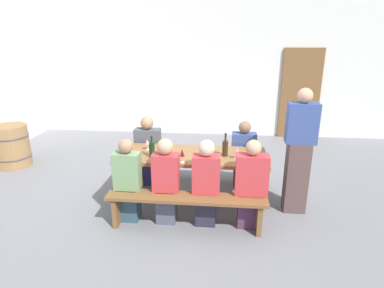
{
  "coord_description": "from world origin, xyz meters",
  "views": [
    {
      "loc": [
        0.43,
        -4.26,
        2.33
      ],
      "look_at": [
        0.0,
        0.0,
        0.9
      ],
      "focal_mm": 30.09,
      "sensor_mm": 36.0,
      "label": 1
    }
  ],
  "objects_px": {
    "bench_far": "(196,162)",
    "seated_guest_far_0": "(148,153)",
    "wine_bottle_0": "(225,148)",
    "seated_guest_near_1": "(166,183)",
    "wine_bottle_2": "(253,153)",
    "seated_guest_near_3": "(251,187)",
    "standing_host": "(299,154)",
    "bench_near": "(186,203)",
    "tasting_table": "(192,159)",
    "wine_glass_1": "(182,153)",
    "wine_bottle_1": "(152,149)",
    "wine_glass_2": "(147,142)",
    "seated_guest_far_1": "(243,157)",
    "wine_barrel": "(12,146)",
    "wooden_door": "(300,94)",
    "wine_glass_3": "(237,150)",
    "wine_glass_0": "(129,146)",
    "seated_guest_near_2": "(206,185)",
    "seated_guest_near_0": "(128,182)"
  },
  "relations": [
    {
      "from": "bench_far",
      "to": "seated_guest_far_0",
      "type": "distance_m",
      "value": 0.81
    },
    {
      "from": "wine_bottle_0",
      "to": "seated_guest_near_1",
      "type": "xyz_separation_m",
      "value": [
        -0.74,
        -0.53,
        -0.32
      ]
    },
    {
      "from": "wine_bottle_2",
      "to": "seated_guest_near_3",
      "type": "distance_m",
      "value": 0.48
    },
    {
      "from": "bench_far",
      "to": "standing_host",
      "type": "xyz_separation_m",
      "value": [
        1.45,
        -0.8,
        0.48
      ]
    },
    {
      "from": "bench_near",
      "to": "seated_guest_far_0",
      "type": "xyz_separation_m",
      "value": [
        -0.77,
        1.26,
        0.19
      ]
    },
    {
      "from": "tasting_table",
      "to": "seated_guest_far_0",
      "type": "distance_m",
      "value": 0.96
    },
    {
      "from": "wine_bottle_2",
      "to": "seated_guest_near_1",
      "type": "distance_m",
      "value": 1.21
    },
    {
      "from": "seated_guest_far_0",
      "to": "bench_far",
      "type": "bearing_deg",
      "value": 101.01
    },
    {
      "from": "wine_glass_1",
      "to": "seated_guest_far_0",
      "type": "height_order",
      "value": "seated_guest_far_0"
    },
    {
      "from": "wine_bottle_1",
      "to": "wine_glass_2",
      "type": "height_order",
      "value": "wine_bottle_1"
    },
    {
      "from": "tasting_table",
      "to": "wine_bottle_1",
      "type": "bearing_deg",
      "value": -161.46
    },
    {
      "from": "wine_bottle_2",
      "to": "wine_glass_1",
      "type": "relative_size",
      "value": 1.74
    },
    {
      "from": "tasting_table",
      "to": "seated_guest_far_0",
      "type": "relative_size",
      "value": 1.84
    },
    {
      "from": "bench_near",
      "to": "seated_guest_far_1",
      "type": "relative_size",
      "value": 1.81
    },
    {
      "from": "wine_bottle_0",
      "to": "wine_barrel",
      "type": "bearing_deg",
      "value": 164.64
    },
    {
      "from": "wine_glass_1",
      "to": "seated_guest_near_1",
      "type": "relative_size",
      "value": 0.16
    },
    {
      "from": "tasting_table",
      "to": "seated_guest_near_3",
      "type": "bearing_deg",
      "value": -34.79
    },
    {
      "from": "wooden_door",
      "to": "wine_bottle_1",
      "type": "height_order",
      "value": "wooden_door"
    },
    {
      "from": "tasting_table",
      "to": "wine_bottle_1",
      "type": "xyz_separation_m",
      "value": [
        -0.53,
        -0.18,
        0.19
      ]
    },
    {
      "from": "wine_glass_3",
      "to": "wine_glass_0",
      "type": "bearing_deg",
      "value": 177.62
    },
    {
      "from": "wine_bottle_1",
      "to": "wine_glass_2",
      "type": "relative_size",
      "value": 1.9
    },
    {
      "from": "wine_glass_1",
      "to": "seated_guest_near_2",
      "type": "xyz_separation_m",
      "value": [
        0.33,
        -0.23,
        -0.33
      ]
    },
    {
      "from": "seated_guest_near_1",
      "to": "wine_bottle_2",
      "type": "bearing_deg",
      "value": -72.89
    },
    {
      "from": "wine_bottle_0",
      "to": "wine_glass_1",
      "type": "xyz_separation_m",
      "value": [
        -0.56,
        -0.3,
        0.01
      ]
    },
    {
      "from": "seated_guest_far_0",
      "to": "seated_guest_far_1",
      "type": "distance_m",
      "value": 1.53
    },
    {
      "from": "bench_near",
      "to": "seated_guest_far_1",
      "type": "distance_m",
      "value": 1.48
    },
    {
      "from": "seated_guest_far_1",
      "to": "wine_barrel",
      "type": "relative_size",
      "value": 1.41
    },
    {
      "from": "wine_bottle_0",
      "to": "wine_bottle_2",
      "type": "height_order",
      "value": "wine_bottle_0"
    },
    {
      "from": "standing_host",
      "to": "seated_guest_near_2",
      "type": "bearing_deg",
      "value": 20.76
    },
    {
      "from": "bench_near",
      "to": "wine_glass_3",
      "type": "xyz_separation_m",
      "value": [
        0.62,
        0.58,
        0.51
      ]
    },
    {
      "from": "seated_guest_near_1",
      "to": "standing_host",
      "type": "relative_size",
      "value": 0.66
    },
    {
      "from": "bench_far",
      "to": "wine_glass_1",
      "type": "relative_size",
      "value": 10.87
    },
    {
      "from": "wine_glass_3",
      "to": "seated_guest_near_3",
      "type": "xyz_separation_m",
      "value": [
        0.18,
        -0.43,
        -0.32
      ]
    },
    {
      "from": "wine_glass_2",
      "to": "wine_glass_3",
      "type": "bearing_deg",
      "value": -10.51
    },
    {
      "from": "wine_bottle_1",
      "to": "seated_guest_far_1",
      "type": "xyz_separation_m",
      "value": [
        1.29,
        0.73,
        -0.34
      ]
    },
    {
      "from": "wine_glass_1",
      "to": "seated_guest_near_2",
      "type": "bearing_deg",
      "value": -34.3
    },
    {
      "from": "wooden_door",
      "to": "wine_glass_3",
      "type": "bearing_deg",
      "value": -113.6
    },
    {
      "from": "tasting_table",
      "to": "seated_guest_near_0",
      "type": "bearing_deg",
      "value": -144.6
    },
    {
      "from": "wine_glass_0",
      "to": "wine_glass_1",
      "type": "bearing_deg",
      "value": -18.61
    },
    {
      "from": "wine_glass_3",
      "to": "wine_barrel",
      "type": "xyz_separation_m",
      "value": [
        -4.12,
        1.19,
        -0.48
      ]
    },
    {
      "from": "bench_far",
      "to": "seated_guest_near_1",
      "type": "relative_size",
      "value": 1.76
    },
    {
      "from": "wine_glass_3",
      "to": "seated_guest_near_0",
      "type": "relative_size",
      "value": 0.15
    },
    {
      "from": "wine_bottle_1",
      "to": "seated_guest_near_1",
      "type": "relative_size",
      "value": 0.27
    },
    {
      "from": "seated_guest_near_0",
      "to": "wine_bottle_2",
      "type": "bearing_deg",
      "value": -78.03
    },
    {
      "from": "wine_bottle_1",
      "to": "wine_glass_0",
      "type": "xyz_separation_m",
      "value": [
        -0.36,
        0.12,
        -0.0
      ]
    },
    {
      "from": "bench_near",
      "to": "wine_glass_3",
      "type": "relative_size",
      "value": 11.69
    },
    {
      "from": "wine_bottle_2",
      "to": "wine_glass_3",
      "type": "relative_size",
      "value": 1.88
    },
    {
      "from": "seated_guest_far_0",
      "to": "wine_glass_1",
      "type": "bearing_deg",
      "value": 37.37
    },
    {
      "from": "wine_bottle_0",
      "to": "seated_guest_near_0",
      "type": "relative_size",
      "value": 0.29
    },
    {
      "from": "wine_glass_2",
      "to": "seated_guest_far_1",
      "type": "bearing_deg",
      "value": 17.05
    }
  ]
}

